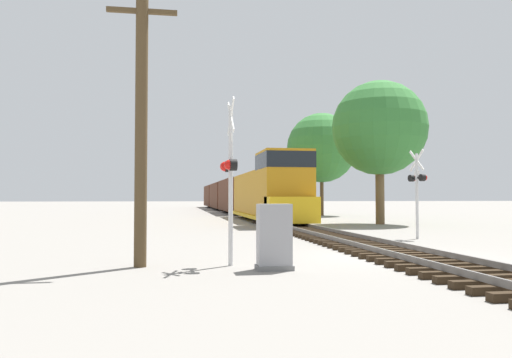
{
  "coord_description": "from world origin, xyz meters",
  "views": [
    {
      "loc": [
        -6.55,
        -14.04,
        1.78
      ],
      "look_at": [
        -3.51,
        4.7,
        2.47
      ],
      "focal_mm": 35.0,
      "sensor_mm": 36.0,
      "label": 1
    }
  ],
  "objects_px": {
    "tree_far_right": "(379,128)",
    "crossing_signal_near": "(230,171)",
    "freight_train": "(232,196)",
    "utility_pole": "(141,122)",
    "tree_mid_background": "(322,148)",
    "relay_cabinet": "(274,237)",
    "crossing_signal_far": "(417,184)"
  },
  "relations": [
    {
      "from": "tree_far_right",
      "to": "crossing_signal_near",
      "type": "bearing_deg",
      "value": -123.29
    },
    {
      "from": "freight_train",
      "to": "crossing_signal_near",
      "type": "distance_m",
      "value": 45.57
    },
    {
      "from": "utility_pole",
      "to": "tree_mid_background",
      "type": "relative_size",
      "value": 0.73
    },
    {
      "from": "crossing_signal_near",
      "to": "tree_mid_background",
      "type": "xyz_separation_m",
      "value": [
        12.56,
        33.47,
        4.08
      ]
    },
    {
      "from": "crossing_signal_near",
      "to": "relay_cabinet",
      "type": "height_order",
      "value": "crossing_signal_near"
    },
    {
      "from": "freight_train",
      "to": "utility_pole",
      "type": "xyz_separation_m",
      "value": [
        -7.42,
        -45.15,
        1.74
      ]
    },
    {
      "from": "tree_mid_background",
      "to": "crossing_signal_near",
      "type": "bearing_deg",
      "value": -110.57
    },
    {
      "from": "crossing_signal_near",
      "to": "tree_far_right",
      "type": "bearing_deg",
      "value": 143.1
    },
    {
      "from": "utility_pole",
      "to": "tree_mid_background",
      "type": "xyz_separation_m",
      "value": [
        14.84,
        33.35,
        2.84
      ]
    },
    {
      "from": "relay_cabinet",
      "to": "tree_far_right",
      "type": "xyz_separation_m",
      "value": [
        10.93,
        19.08,
        5.54
      ]
    },
    {
      "from": "crossing_signal_far",
      "to": "relay_cabinet",
      "type": "height_order",
      "value": "crossing_signal_far"
    },
    {
      "from": "utility_pole",
      "to": "tree_far_right",
      "type": "xyz_separation_m",
      "value": [
        14.2,
        18.03,
        2.63
      ]
    },
    {
      "from": "relay_cabinet",
      "to": "tree_mid_background",
      "type": "distance_m",
      "value": 36.74
    },
    {
      "from": "freight_train",
      "to": "utility_pole",
      "type": "height_order",
      "value": "utility_pole"
    },
    {
      "from": "relay_cabinet",
      "to": "utility_pole",
      "type": "height_order",
      "value": "utility_pole"
    },
    {
      "from": "tree_far_right",
      "to": "tree_mid_background",
      "type": "bearing_deg",
      "value": 87.6
    },
    {
      "from": "crossing_signal_near",
      "to": "tree_far_right",
      "type": "xyz_separation_m",
      "value": [
        11.92,
        18.16,
        3.87
      ]
    },
    {
      "from": "crossing_signal_far",
      "to": "tree_far_right",
      "type": "bearing_deg",
      "value": -27.06
    },
    {
      "from": "crossing_signal_far",
      "to": "tree_mid_background",
      "type": "height_order",
      "value": "tree_mid_background"
    },
    {
      "from": "utility_pole",
      "to": "tree_far_right",
      "type": "distance_m",
      "value": 23.1
    },
    {
      "from": "freight_train",
      "to": "tree_far_right",
      "type": "relative_size",
      "value": 6.85
    },
    {
      "from": "crossing_signal_far",
      "to": "tree_far_right",
      "type": "xyz_separation_m",
      "value": [
        3.09,
        11.17,
        3.99
      ]
    },
    {
      "from": "crossing_signal_near",
      "to": "freight_train",
      "type": "bearing_deg",
      "value": 169.91
    },
    {
      "from": "freight_train",
      "to": "tree_mid_background",
      "type": "bearing_deg",
      "value": -57.85
    },
    {
      "from": "crossing_signal_far",
      "to": "relay_cabinet",
      "type": "bearing_deg",
      "value": 123.7
    },
    {
      "from": "crossing_signal_far",
      "to": "tree_mid_background",
      "type": "bearing_deg",
      "value": -19.61
    },
    {
      "from": "freight_train",
      "to": "tree_mid_background",
      "type": "distance_m",
      "value": 14.67
    },
    {
      "from": "freight_train",
      "to": "relay_cabinet",
      "type": "relative_size",
      "value": 40.26
    },
    {
      "from": "relay_cabinet",
      "to": "tree_far_right",
      "type": "relative_size",
      "value": 0.17
    },
    {
      "from": "crossing_signal_near",
      "to": "utility_pole",
      "type": "bearing_deg",
      "value": -96.64
    },
    {
      "from": "utility_pole",
      "to": "crossing_signal_near",
      "type": "bearing_deg",
      "value": -3.03
    },
    {
      "from": "freight_train",
      "to": "tree_far_right",
      "type": "distance_m",
      "value": 28.29
    }
  ]
}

